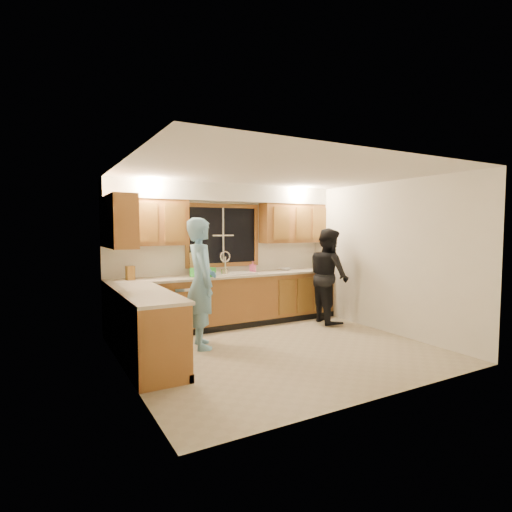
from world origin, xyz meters
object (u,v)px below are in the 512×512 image
Objects in this scene: stove at (157,339)px; bowl at (285,269)px; dish_crate at (203,272)px; man at (201,283)px; woman at (329,275)px; sink at (230,277)px; soap_bottle at (253,267)px; knife_block at (130,273)px; dishwasher at (184,308)px.

stove is 4.39× the size of bowl.
stove is at bearing -126.07° from dish_crate.
man is 1.09× the size of woman.
man is (0.89, 0.87, 0.49)m from stove.
sink is 0.46× the size of man.
dish_crate is 1.11m from soap_bottle.
stove is 3.10m from soap_bottle.
soap_bottle is at bearing 40.00° from stove.
bowl is at bearing -6.46° from soap_bottle.
stove is 3.72m from woman.
knife_block reaches higher than stove.
woman is 0.86m from bowl.
dishwasher is 1.06m from knife_block.
dish_crate reaches higher than stove.
knife_block is 1.10× the size of soap_bottle.
knife_block is at bearing 176.00° from dishwasher.
dishwasher is 1.08m from man.
dish_crate is (-2.25, 0.53, 0.13)m from woman.
soap_bottle is at bearing 67.76° from woman.
soap_bottle reaches higher than dishwasher.
knife_block reaches higher than dish_crate.
woman is 7.86× the size of knife_block.
stove is 1.34m from man.
soap_bottle is at bearing 173.54° from bowl.
knife_block is at bearing 89.87° from woman.
soap_bottle is at bearing 6.11° from dishwasher.
dish_crate reaches higher than dishwasher.
man is at bearing -113.10° from dish_crate.
woman reaches higher than dishwasher.
stove is (-0.95, -1.81, 0.04)m from dishwasher.
stove is 0.52× the size of woman.
man is at bearing 108.09° from woman.
stove is at bearing 119.94° from woman.
sink is 0.58m from dish_crate.
stove is 3.58m from bowl.
knife_block reaches higher than bowl.
bowl reaches higher than dishwasher.
man is 2.34m from bowl.
woman reaches higher than soap_bottle.
woman is at bearing -33.47° from soap_bottle.
stove is at bearing -140.00° from soap_bottle.
knife_block is 2.24m from soap_bottle.
knife_block is (-3.40, 0.68, 0.16)m from woman.
knife_block is at bearing -179.76° from bowl.
man reaches higher than stove.
soap_bottle reaches higher than bowl.
stove is (-1.80, -1.82, -0.41)m from sink.
dishwasher is 2.55× the size of dish_crate.
sink is at bearing -165.96° from soap_bottle.
bowl is (2.91, 0.01, -0.08)m from knife_block.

